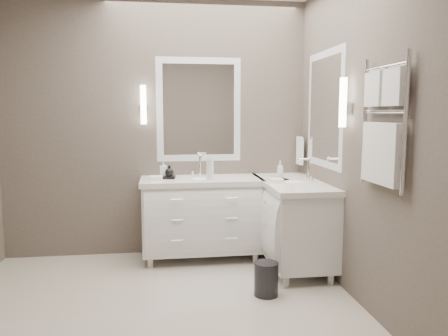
{
  "coord_description": "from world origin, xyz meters",
  "views": [
    {
      "loc": [
        0.07,
        -3.2,
        1.51
      ],
      "look_at": [
        0.61,
        0.7,
        1.02
      ],
      "focal_mm": 35.0,
      "sensor_mm": 36.0,
      "label": 1
    }
  ],
  "objects": [
    {
      "name": "floor",
      "position": [
        0.0,
        0.0,
        -0.01
      ],
      "size": [
        3.2,
        3.0,
        0.01
      ],
      "primitive_type": "cube",
      "color": "beige",
      "rests_on": "ground"
    },
    {
      "name": "wall_back",
      "position": [
        0.0,
        1.5,
        1.35
      ],
      "size": [
        3.2,
        0.01,
        2.7
      ],
      "primitive_type": "cube",
      "color": "#564C44",
      "rests_on": "floor"
    },
    {
      "name": "wall_front",
      "position": [
        0.0,
        -1.5,
        1.35
      ],
      "size": [
        3.2,
        0.01,
        2.7
      ],
      "primitive_type": "cube",
      "color": "#564C44",
      "rests_on": "floor"
    },
    {
      "name": "wall_right",
      "position": [
        1.6,
        0.0,
        1.35
      ],
      "size": [
        0.01,
        3.0,
        2.7
      ],
      "primitive_type": "cube",
      "color": "#564C44",
      "rests_on": "floor"
    },
    {
      "name": "vanity_back",
      "position": [
        0.45,
        1.23,
        0.49
      ],
      "size": [
        1.24,
        0.59,
        0.97
      ],
      "color": "white",
      "rests_on": "floor"
    },
    {
      "name": "vanity_right",
      "position": [
        1.33,
        0.9,
        0.49
      ],
      "size": [
        0.59,
        1.24,
        0.97
      ],
      "color": "white",
      "rests_on": "floor"
    },
    {
      "name": "mirror_back",
      "position": [
        0.45,
        1.49,
        1.55
      ],
      "size": [
        0.9,
        0.02,
        1.1
      ],
      "color": "white",
      "rests_on": "wall_back"
    },
    {
      "name": "mirror_right",
      "position": [
        1.59,
        0.8,
        1.55
      ],
      "size": [
        0.02,
        0.9,
        1.1
      ],
      "color": "white",
      "rests_on": "wall_right"
    },
    {
      "name": "sconce_back",
      "position": [
        -0.13,
        1.43,
        1.59
      ],
      "size": [
        0.06,
        0.06,
        0.4
      ],
      "color": "white",
      "rests_on": "wall_back"
    },
    {
      "name": "sconce_right",
      "position": [
        1.53,
        0.22,
        1.59
      ],
      "size": [
        0.06,
        0.06,
        0.4
      ],
      "color": "white",
      "rests_on": "wall_right"
    },
    {
      "name": "towel_bar_corner",
      "position": [
        1.54,
        1.36,
        1.12
      ],
      "size": [
        0.03,
        0.22,
        0.3
      ],
      "color": "white",
      "rests_on": "wall_right"
    },
    {
      "name": "towel_ladder",
      "position": [
        1.55,
        -0.4,
        1.39
      ],
      "size": [
        0.06,
        0.58,
        0.9
      ],
      "color": "white",
      "rests_on": "wall_right"
    },
    {
      "name": "waste_bin",
      "position": [
        0.9,
        0.21,
        0.14
      ],
      "size": [
        0.25,
        0.25,
        0.28
      ],
      "primitive_type": "cylinder",
      "rotation": [
        0.0,
        0.0,
        -0.25
      ],
      "color": "black",
      "rests_on": "floor"
    },
    {
      "name": "amenity_tray_back",
      "position": [
        0.09,
        1.25,
        0.86
      ],
      "size": [
        0.19,
        0.15,
        0.03
      ],
      "primitive_type": "cube",
      "rotation": [
        0.0,
        0.0,
        -0.1
      ],
      "color": "black",
      "rests_on": "vanity_back"
    },
    {
      "name": "amenity_tray_right",
      "position": [
        1.21,
        0.95,
        0.86
      ],
      "size": [
        0.15,
        0.18,
        0.02
      ],
      "primitive_type": "cube",
      "rotation": [
        0.0,
        0.0,
        0.25
      ],
      "color": "black",
      "rests_on": "vanity_right"
    },
    {
      "name": "water_bottle",
      "position": [
        0.53,
        1.09,
        0.95
      ],
      "size": [
        0.08,
        0.08,
        0.21
      ],
      "primitive_type": "cylinder",
      "rotation": [
        0.0,
        0.0,
        0.18
      ],
      "color": "silver",
      "rests_on": "vanity_back"
    },
    {
      "name": "soap_bottle_a",
      "position": [
        0.06,
        1.27,
        0.95
      ],
      "size": [
        0.07,
        0.07,
        0.15
      ],
      "primitive_type": "imported",
      "rotation": [
        0.0,
        0.0,
        0.02
      ],
      "color": "white",
      "rests_on": "amenity_tray_back"
    },
    {
      "name": "soap_bottle_b",
      "position": [
        0.12,
        1.22,
        0.93
      ],
      "size": [
        0.11,
        0.11,
        0.11
      ],
      "primitive_type": "imported",
      "rotation": [
        0.0,
        0.0,
        -0.35
      ],
      "color": "black",
      "rests_on": "amenity_tray_back"
    },
    {
      "name": "soap_bottle_c",
      "position": [
        1.21,
        0.95,
        0.96
      ],
      "size": [
        0.08,
        0.08,
        0.17
      ],
      "primitive_type": "imported",
      "rotation": [
        0.0,
        0.0,
        -0.22
      ],
      "color": "white",
      "rests_on": "amenity_tray_right"
    }
  ]
}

